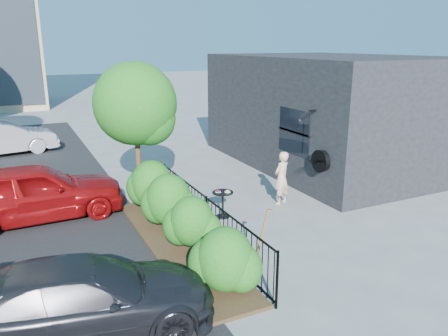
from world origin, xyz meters
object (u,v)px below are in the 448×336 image
shovel (259,248)px  car_red (35,192)px  woman (281,178)px  car_darkgrey (83,298)px  patio_tree (138,109)px  cafe_table (223,200)px  car_silver (2,138)px

shovel → car_red: 6.28m
woman → car_red: woman is taller
shovel → car_darkgrey: shovel is taller
patio_tree → car_red: bearing=172.6°
cafe_table → car_darkgrey: bearing=-140.2°
car_red → car_darkgrey: bearing=-177.4°
patio_tree → shovel: patio_tree is taller
woman → car_silver: 12.13m
patio_tree → car_silver: 9.31m
cafe_table → car_silver: car_silver is taller
cafe_table → car_red: size_ratio=0.17×
cafe_table → car_darkgrey: car_darkgrey is taller
patio_tree → car_darkgrey: size_ratio=0.95×
patio_tree → woman: 4.38m
cafe_table → shovel: (-0.72, -3.10, 0.15)m
patio_tree → shovel: bearing=-78.3°
patio_tree → shovel: (0.98, -4.71, -2.13)m
car_silver → shovel: bearing=-169.7°
patio_tree → car_darkgrey: bearing=-115.2°
woman → shovel: woman is taller
woman → car_darkgrey: size_ratio=0.37×
cafe_table → car_red: (-4.43, 1.97, 0.27)m
cafe_table → shovel: size_ratio=0.52×
car_darkgrey → patio_tree: bearing=-16.5°
car_red → car_darkgrey: car_red is taller
car_silver → car_darkgrey: size_ratio=1.01×
woman → car_silver: (-7.17, 9.78, -0.08)m
patio_tree → car_silver: size_ratio=0.94×
shovel → patio_tree: bearing=101.7°
cafe_table → shovel: bearing=-103.0°
car_red → car_darkgrey: size_ratio=1.07×
shovel → car_red: car_red is taller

